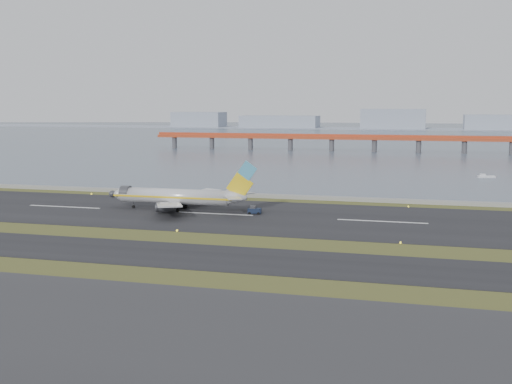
# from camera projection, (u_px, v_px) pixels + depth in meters

# --- Properties ---
(ground) EXTENTS (1000.00, 1000.00, 0.00)m
(ground) POSITION_uv_depth(u_px,v_px,m) (162.00, 239.00, 124.78)
(ground) COLOR #394A1A
(ground) RESTS_ON ground
(taxiway_strip) EXTENTS (1000.00, 18.00, 0.10)m
(taxiway_strip) POSITION_uv_depth(u_px,v_px,m) (135.00, 252.00, 113.30)
(taxiway_strip) COLOR black
(taxiway_strip) RESTS_ON ground
(runway_strip) EXTENTS (1000.00, 45.00, 0.10)m
(runway_strip) POSITION_uv_depth(u_px,v_px,m) (213.00, 214.00, 153.48)
(runway_strip) COLOR black
(runway_strip) RESTS_ON ground
(seawall) EXTENTS (1000.00, 2.50, 1.00)m
(seawall) POSITION_uv_depth(u_px,v_px,m) (247.00, 195.00, 182.12)
(seawall) COLOR gray
(seawall) RESTS_ON ground
(bay_water) EXTENTS (1400.00, 800.00, 1.30)m
(bay_water) POSITION_uv_depth(u_px,v_px,m) (371.00, 135.00, 564.85)
(bay_water) COLOR #4A596A
(bay_water) RESTS_ON ground
(red_pier) EXTENTS (260.00, 5.00, 10.20)m
(red_pier) POSITION_uv_depth(u_px,v_px,m) (375.00, 139.00, 357.80)
(red_pier) COLOR #AE3D1D
(red_pier) RESTS_ON ground
(far_shoreline) EXTENTS (1400.00, 80.00, 60.50)m
(far_shoreline) POSITION_uv_depth(u_px,v_px,m) (397.00, 123.00, 713.58)
(far_shoreline) COLOR #96A0B2
(far_shoreline) RESTS_ON ground
(airliner) EXTENTS (38.52, 32.89, 12.80)m
(airliner) POSITION_uv_depth(u_px,v_px,m) (180.00, 197.00, 158.01)
(airliner) COLOR silver
(airliner) RESTS_ON ground
(pushback_tug) EXTENTS (3.30, 2.15, 2.00)m
(pushback_tug) POSITION_uv_depth(u_px,v_px,m) (254.00, 210.00, 152.96)
(pushback_tug) COLOR #121C32
(pushback_tug) RESTS_ON ground
(workboat_near) EXTENTS (6.31, 3.27, 1.47)m
(workboat_near) POSITION_uv_depth(u_px,v_px,m) (486.00, 176.00, 230.45)
(workboat_near) COLOR white
(workboat_near) RESTS_ON ground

